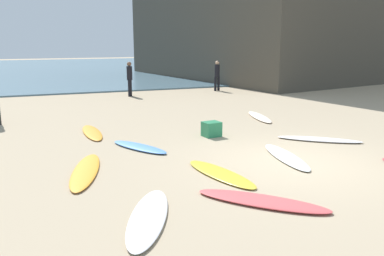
# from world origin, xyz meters

# --- Properties ---
(ground_plane) EXTENTS (120.00, 120.00, 0.00)m
(ground_plane) POSITION_xyz_m (0.00, 0.00, 0.00)
(ground_plane) COLOR tan
(ocean_water) EXTENTS (120.00, 40.00, 0.08)m
(ocean_water) POSITION_xyz_m (0.00, 34.42, 0.04)
(ocean_water) COLOR slate
(ocean_water) RESTS_ON ground_plane
(surfboard_0) EXTENTS (1.18, 2.63, 0.08)m
(surfboard_0) POSITION_xyz_m (-4.58, 1.02, 0.04)
(surfboard_0) COLOR orange
(surfboard_0) RESTS_ON ground_plane
(surfboard_2) EXTENTS (0.99, 2.26, 0.07)m
(surfboard_2) POSITION_xyz_m (-1.96, -0.21, 0.03)
(surfboard_2) COLOR yellow
(surfboard_2) RESTS_ON ground_plane
(surfboard_3) EXTENTS (1.47, 2.34, 0.08)m
(surfboard_3) POSITION_xyz_m (-3.96, -1.72, 0.04)
(surfboard_3) COLOR white
(surfboard_3) RESTS_ON ground_plane
(surfboard_4) EXTENTS (1.01, 2.36, 0.09)m
(surfboard_4) POSITION_xyz_m (2.16, 5.01, 0.04)
(surfboard_4) COLOR #F5DCC4
(surfboard_4) RESTS_ON ground_plane
(surfboard_5) EXTENTS (0.98, 2.41, 0.07)m
(surfboard_5) POSITION_xyz_m (0.07, 0.34, 0.04)
(surfboard_5) COLOR white
(surfboard_5) RESTS_ON ground_plane
(surfboard_6) EXTENTS (1.35, 1.96, 0.09)m
(surfboard_6) POSITION_xyz_m (-3.01, 2.50, 0.04)
(surfboard_6) COLOR #558FE3
(surfboard_6) RESTS_ON ground_plane
(surfboard_7) EXTENTS (2.13, 1.84, 0.08)m
(surfboard_7) POSITION_xyz_m (1.94, 1.42, 0.04)
(surfboard_7) COLOR silver
(surfboard_7) RESTS_ON ground_plane
(surfboard_8) EXTENTS (0.51, 2.28, 0.07)m
(surfboard_8) POSITION_xyz_m (-3.91, 4.72, 0.04)
(surfboard_8) COLOR orange
(surfboard_8) RESTS_ON ground_plane
(surfboard_9) EXTENTS (2.07, 2.11, 0.08)m
(surfboard_9) POSITION_xyz_m (-1.93, -1.83, 0.04)
(surfboard_9) COLOR #E45153
(surfboard_9) RESTS_ON ground_plane
(beachgoer_mid) EXTENTS (0.34, 0.30, 1.67)m
(beachgoer_mid) POSITION_xyz_m (4.17, 12.91, 0.93)
(beachgoer_mid) COLOR black
(beachgoer_mid) RESTS_ON ground_plane
(beachgoer_far) EXTENTS (0.38, 0.38, 1.73)m
(beachgoer_far) POSITION_xyz_m (-0.88, 12.56, 0.97)
(beachgoer_far) COLOR black
(beachgoer_far) RESTS_ON ground_plane
(beach_cooler) EXTENTS (0.54, 0.49, 0.44)m
(beach_cooler) POSITION_xyz_m (-0.68, 3.05, 0.22)
(beach_cooler) COLOR #287F51
(beach_cooler) RESTS_ON ground_plane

